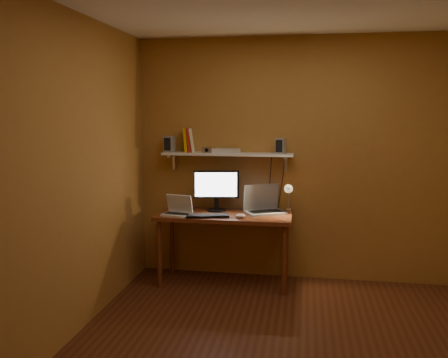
% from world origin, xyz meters
% --- Properties ---
extents(room, '(3.44, 3.24, 2.64)m').
position_xyz_m(room, '(0.00, 0.00, 1.30)').
color(room, '#542B15').
rests_on(room, ground).
extents(desk, '(1.40, 0.60, 0.75)m').
position_xyz_m(desk, '(-0.71, 1.28, 0.66)').
color(desk, brown).
rests_on(desk, ground).
extents(wall_shelf, '(1.40, 0.25, 0.21)m').
position_xyz_m(wall_shelf, '(-0.71, 1.47, 1.36)').
color(wall_shelf, white).
rests_on(wall_shelf, room).
extents(monitor, '(0.48, 0.24, 0.44)m').
position_xyz_m(monitor, '(-0.82, 1.42, 1.00)').
color(monitor, black).
rests_on(monitor, desk).
extents(laptop, '(0.48, 0.44, 0.29)m').
position_xyz_m(laptop, '(-0.31, 1.43, 0.83)').
color(laptop, gray).
rests_on(laptop, desk).
extents(netbook, '(0.32, 0.25, 0.21)m').
position_xyz_m(netbook, '(-1.17, 1.15, 0.81)').
color(netbook, silver).
rests_on(netbook, desk).
extents(keyboard, '(0.45, 0.25, 0.02)m').
position_xyz_m(keyboard, '(-0.85, 1.11, 0.76)').
color(keyboard, black).
rests_on(keyboard, desk).
extents(mouse, '(0.12, 0.08, 0.04)m').
position_xyz_m(mouse, '(-0.51, 1.12, 0.77)').
color(mouse, silver).
rests_on(mouse, desk).
extents(desk_lamp, '(0.09, 0.23, 0.38)m').
position_xyz_m(desk_lamp, '(-0.05, 1.41, 0.96)').
color(desk_lamp, silver).
rests_on(desk_lamp, desk).
extents(speaker_left, '(0.12, 0.12, 0.18)m').
position_xyz_m(speaker_left, '(-1.35, 1.47, 1.46)').
color(speaker_left, gray).
rests_on(speaker_left, wall_shelf).
extents(speaker_right, '(0.11, 0.11, 0.16)m').
position_xyz_m(speaker_right, '(-0.14, 1.48, 1.46)').
color(speaker_right, gray).
rests_on(speaker_right, wall_shelf).
extents(books, '(0.17, 0.19, 0.26)m').
position_xyz_m(books, '(-1.14, 1.50, 1.50)').
color(books, '#D29C00').
rests_on(books, wall_shelf).
extents(shelf_camera, '(0.11, 0.05, 0.06)m').
position_xyz_m(shelf_camera, '(-0.92, 1.41, 1.41)').
color(shelf_camera, silver).
rests_on(shelf_camera, wall_shelf).
extents(router, '(0.30, 0.23, 0.04)m').
position_xyz_m(router, '(-0.73, 1.47, 1.40)').
color(router, silver).
rests_on(router, wall_shelf).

